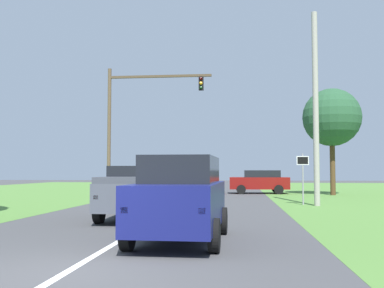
{
  "coord_description": "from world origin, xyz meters",
  "views": [
    {
      "loc": [
        2.88,
        -7.45,
        1.7
      ],
      "look_at": [
        0.3,
        17.8,
        3.21
      ],
      "focal_mm": 42.25,
      "sensor_mm": 36.0,
      "label": 1
    }
  ],
  "objects_px": {
    "traffic_light": "(133,113)",
    "oak_tree_right": "(332,118)",
    "red_suv_near": "(181,197)",
    "pickup_truck_lead": "(140,191)",
    "keep_moving_sign": "(303,172)",
    "crossing_suv_far": "(260,181)",
    "utility_pole_right": "(316,108)"
  },
  "relations": [
    {
      "from": "pickup_truck_lead",
      "to": "traffic_light",
      "type": "xyz_separation_m",
      "value": [
        -3.55,
        13.99,
        4.67
      ]
    },
    {
      "from": "traffic_light",
      "to": "red_suv_near",
      "type": "bearing_deg",
      "value": -73.33
    },
    {
      "from": "utility_pole_right",
      "to": "crossing_suv_far",
      "type": "bearing_deg",
      "value": 100.71
    },
    {
      "from": "oak_tree_right",
      "to": "crossing_suv_far",
      "type": "distance_m",
      "value": 6.95
    },
    {
      "from": "pickup_truck_lead",
      "to": "oak_tree_right",
      "type": "distance_m",
      "value": 19.9
    },
    {
      "from": "traffic_light",
      "to": "crossing_suv_far",
      "type": "height_order",
      "value": "traffic_light"
    },
    {
      "from": "keep_moving_sign",
      "to": "crossing_suv_far",
      "type": "distance_m",
      "value": 11.32
    },
    {
      "from": "keep_moving_sign",
      "to": "crossing_suv_far",
      "type": "height_order",
      "value": "keep_moving_sign"
    },
    {
      "from": "pickup_truck_lead",
      "to": "crossing_suv_far",
      "type": "distance_m",
      "value": 19.01
    },
    {
      "from": "keep_moving_sign",
      "to": "red_suv_near",
      "type": "bearing_deg",
      "value": -110.88
    },
    {
      "from": "pickup_truck_lead",
      "to": "oak_tree_right",
      "type": "height_order",
      "value": "oak_tree_right"
    },
    {
      "from": "pickup_truck_lead",
      "to": "traffic_light",
      "type": "distance_m",
      "value": 15.17
    },
    {
      "from": "red_suv_near",
      "to": "pickup_truck_lead",
      "type": "xyz_separation_m",
      "value": [
        -2.11,
        4.91,
        -0.09
      ]
    },
    {
      "from": "traffic_light",
      "to": "oak_tree_right",
      "type": "xyz_separation_m",
      "value": [
        13.62,
        2.58,
        -0.21
      ]
    },
    {
      "from": "keep_moving_sign",
      "to": "pickup_truck_lead",
      "type": "bearing_deg",
      "value": -133.22
    },
    {
      "from": "red_suv_near",
      "to": "pickup_truck_lead",
      "type": "height_order",
      "value": "red_suv_near"
    },
    {
      "from": "red_suv_near",
      "to": "utility_pole_right",
      "type": "bearing_deg",
      "value": 65.79
    },
    {
      "from": "pickup_truck_lead",
      "to": "keep_moving_sign",
      "type": "height_order",
      "value": "keep_moving_sign"
    },
    {
      "from": "red_suv_near",
      "to": "crossing_suv_far",
      "type": "bearing_deg",
      "value": 82.7
    },
    {
      "from": "red_suv_near",
      "to": "traffic_light",
      "type": "distance_m",
      "value": 20.25
    },
    {
      "from": "pickup_truck_lead",
      "to": "crossing_suv_far",
      "type": "relative_size",
      "value": 1.21
    },
    {
      "from": "oak_tree_right",
      "to": "red_suv_near",
      "type": "bearing_deg",
      "value": -110.33
    },
    {
      "from": "pickup_truck_lead",
      "to": "keep_moving_sign",
      "type": "distance_m",
      "value": 9.82
    },
    {
      "from": "traffic_light",
      "to": "crossing_suv_far",
      "type": "xyz_separation_m",
      "value": [
        8.64,
        4.33,
        -4.73
      ]
    },
    {
      "from": "traffic_light",
      "to": "oak_tree_right",
      "type": "relative_size",
      "value": 1.16
    },
    {
      "from": "oak_tree_right",
      "to": "crossing_suv_far",
      "type": "relative_size",
      "value": 1.7
    },
    {
      "from": "red_suv_near",
      "to": "utility_pole_right",
      "type": "distance_m",
      "value": 13.18
    },
    {
      "from": "red_suv_near",
      "to": "keep_moving_sign",
      "type": "distance_m",
      "value": 12.91
    },
    {
      "from": "crossing_suv_far",
      "to": "traffic_light",
      "type": "bearing_deg",
      "value": -153.38
    },
    {
      "from": "crossing_suv_far",
      "to": "utility_pole_right",
      "type": "distance_m",
      "value": 12.51
    },
    {
      "from": "pickup_truck_lead",
      "to": "keep_moving_sign",
      "type": "bearing_deg",
      "value": 46.78
    },
    {
      "from": "keep_moving_sign",
      "to": "utility_pole_right",
      "type": "distance_m",
      "value": 3.24
    }
  ]
}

